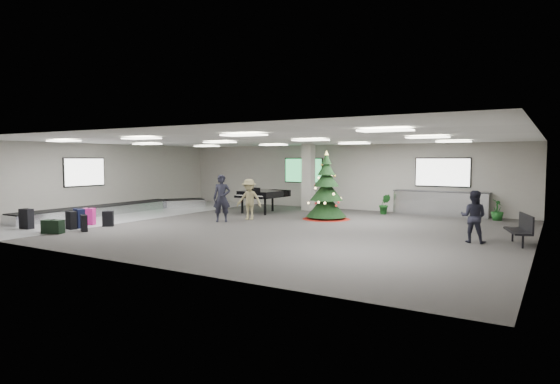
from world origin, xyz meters
The scene contains 21 objects.
ground centered at (0.00, 0.00, 0.00)m, with size 18.00×18.00×0.00m, color #343230.
room_envelope centered at (-0.38, 0.67, 2.33)m, with size 18.02×14.02×3.21m.
baggage_carousel centered at (-7.84, -0.08, 0.21)m, with size 2.28×9.71×0.43m.
service_counter centered at (5.00, 6.65, 0.55)m, with size 4.05×0.65×1.08m.
suitcase_0 centered at (-5.28, -4.30, 0.32)m, with size 0.45×0.30×0.66m.
suitcase_1 centered at (-4.48, -4.36, 0.29)m, with size 0.42×0.35×0.59m.
pink_suitcase centered at (-5.69, -3.24, 0.32)m, with size 0.46×0.36×0.65m.
suitcase_3 centered at (-4.77, -3.14, 0.28)m, with size 0.43×0.39×0.59m.
navy_suitcase centered at (-5.32, -3.94, 0.35)m, with size 0.50×0.37×0.71m.
suitcase_5 centered at (-6.73, -5.05, 0.36)m, with size 0.50×0.31×0.74m.
green_duffel centered at (-4.98, -5.19, 0.23)m, with size 0.75×0.55×0.48m.
suitcase_8 centered at (-5.94, -3.26, 0.29)m, with size 0.42×0.29×0.60m.
black_duffel centered at (-5.28, -5.15, 0.20)m, with size 0.67×0.49×0.41m.
christmas_tree centered at (1.22, 2.95, 0.97)m, with size 1.99×1.99×2.83m.
grand_piano centered at (-2.29, 3.49, 0.86)m, with size 1.76×2.20×1.21m.
bench centered at (8.60, 0.48, 0.51)m, with size 0.89×1.49×0.90m.
traveler_a centered at (-1.94, 0.03, 0.94)m, with size 0.68×0.45×1.87m, color black.
traveler_b centered at (-1.41, 1.16, 0.84)m, with size 1.08×0.62×1.67m, color #8C8156.
traveler_bench centered at (7.34, 0.19, 0.78)m, with size 0.76×0.59×1.56m, color black.
potted_plant_left centered at (2.76, 5.83, 0.46)m, with size 0.50×0.40×0.91m, color #15431B.
potted_plant_right centered at (7.36, 6.11, 0.43)m, with size 0.48×0.48×0.86m, color #15431B.
Camera 1 is at (9.50, -14.55, 2.47)m, focal length 30.00 mm.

